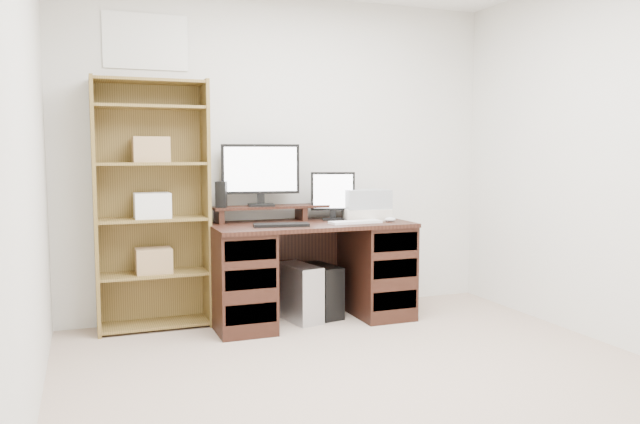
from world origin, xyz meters
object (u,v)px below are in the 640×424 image
tower_silver (299,293)px  tower_black (321,290)px  monitor_wide (261,172)px  monitor_small (333,194)px  printer (366,214)px  bookshelf (152,203)px  desk (310,270)px

tower_silver → tower_black: 0.21m
monitor_wide → tower_silver: monitor_wide is taller
monitor_small → printer: size_ratio=1.06×
tower_black → bookshelf: bearing=163.0°
printer → bookshelf: (-1.62, 0.17, 0.12)m
tower_black → bookshelf: bookshelf is taller
monitor_wide → monitor_small: (0.55, -0.10, -0.18)m
monitor_small → tower_silver: 0.81m
desk → monitor_small: 0.62m
tower_silver → printer: bearing=-9.9°
desk → printer: bearing=4.6°
desk → monitor_wide: monitor_wide is taller
desk → monitor_wide: 0.84m
monitor_wide → tower_silver: bearing=-29.0°
desk → bookshelf: size_ratio=0.83×
printer → monitor_small: bearing=178.1°
tower_silver → bookshelf: bearing=157.8°
monitor_wide → bookshelf: 0.84m
tower_silver → monitor_small: bearing=3.6°
printer → bookshelf: 1.64m
desk → tower_black: desk is taller
tower_silver → desk: bearing=-25.5°
printer → tower_black: size_ratio=0.83×
printer → desk: bearing=-162.9°
printer → tower_black: bearing=-173.3°
monitor_small → tower_silver: bearing=-149.1°
monitor_small → tower_black: (-0.11, -0.03, -0.75)m
monitor_small → tower_black: bearing=-148.8°
desk → tower_black: (0.12, 0.08, -0.19)m
desk → tower_silver: bearing=166.3°
desk → bookshelf: bearing=169.4°
desk → monitor_wide: bearing=147.4°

